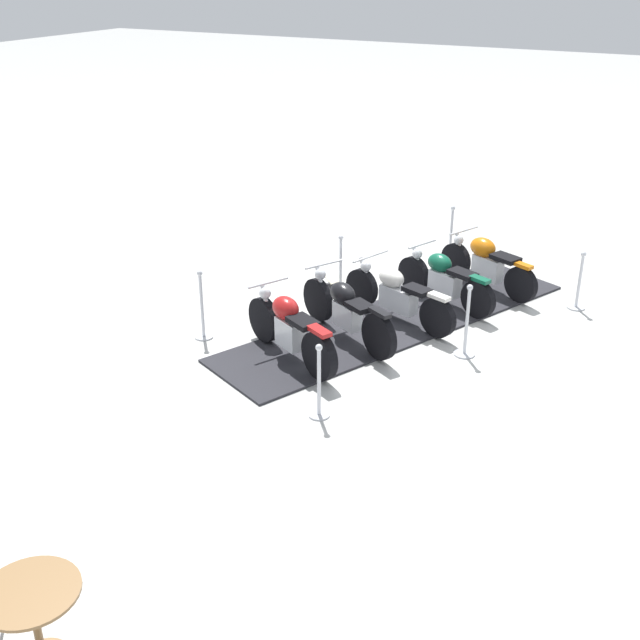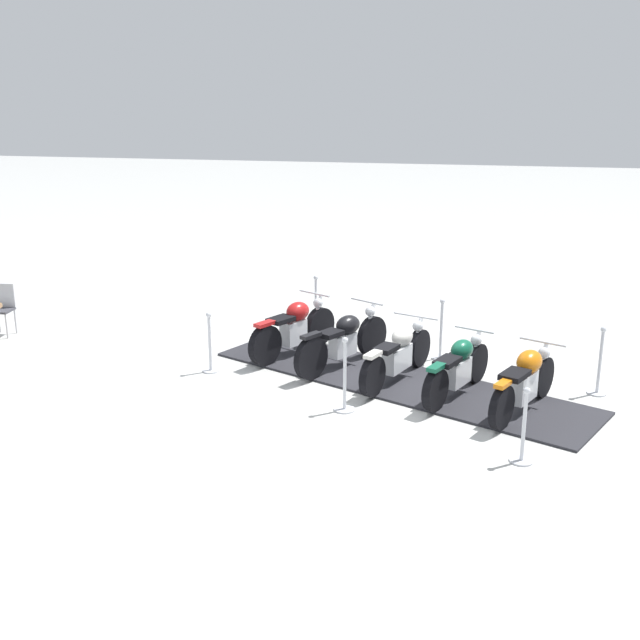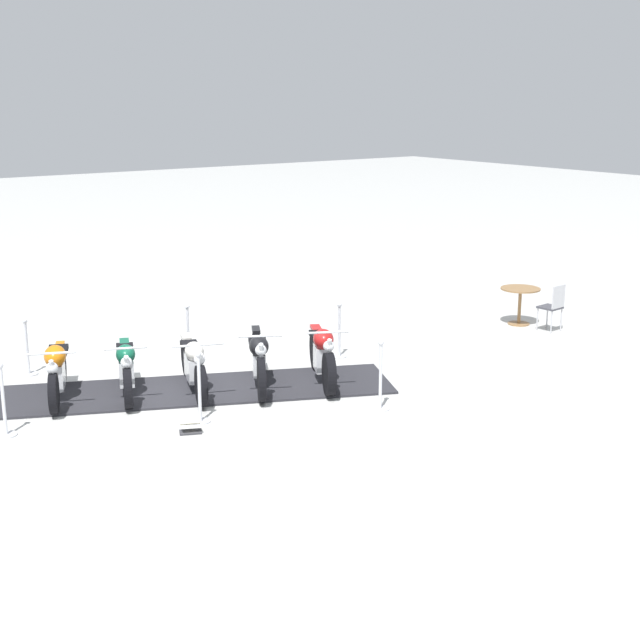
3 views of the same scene
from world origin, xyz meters
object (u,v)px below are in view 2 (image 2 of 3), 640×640
Objects in this scene: motorcycle_maroon at (294,328)px; stanchion_right_mid at (441,338)px; stanchion_right_front at (599,371)px; motorcycle_forest at (458,367)px; stanchion_right_rear at (316,311)px; motorcycle_black at (344,339)px; stanchion_left_rear at (210,350)px; cafe_chair_near_table at (3,306)px; motorcycle_copper at (525,380)px; stanchion_left_mid at (345,386)px; stanchion_left_front at (523,437)px; info_placard at (459,351)px; motorcycle_cream at (398,354)px.

stanchion_right_mid is at bearing -53.54° from motorcycle_maroon.
stanchion_right_front is 1.00× the size of stanchion_right_mid.
motorcycle_forest is 1.75× the size of stanchion_right_rear.
stanchion_left_rear is at bearing 135.90° from motorcycle_black.
cafe_chair_near_table is at bearing 103.70° from motorcycle_forest.
stanchion_right_rear is at bearing 65.73° from stanchion_left_rear.
motorcycle_copper is 2.57m from stanchion_right_mid.
stanchion_right_front is at bearing -24.27° from stanchion_right_mid.
stanchion_left_mid is 2.75m from stanchion_left_front.
motorcycle_maroon is at bearing -90.97° from stanchion_right_rear.
cafe_chair_near_table is (-8.64, -0.73, 0.50)m from info_placard.
motorcycle_forest is at bearing 29.90° from stanchion_left_mid.
stanchion_left_front is at bearing -52.09° from stanchion_right_rear.
stanchion_right_rear reaches higher than motorcycle_forest.
stanchion_left_front is 4.21m from info_placard.
stanchion_right_rear is (-3.88, 3.30, -0.11)m from motorcycle_copper.
cafe_chair_near_table is at bearing 160.82° from stanchion_left_front.
stanchion_left_rear is 0.91× the size of stanchion_left_mid.
stanchion_left_front is (0.93, -2.04, -0.14)m from motorcycle_forest.
motorcycle_black is 2.11× the size of cafe_chair_near_table.
motorcycle_black is 1.85× the size of stanchion_right_rear.
info_placard is (-1.05, 2.47, -0.45)m from motorcycle_copper.
motorcycle_copper is 5.29× the size of info_placard.
motorcycle_maroon is at bearing 85.77° from motorcycle_cream.
cafe_chair_near_table reaches higher than info_placard.
cafe_chair_near_table reaches higher than motorcycle_copper.
stanchion_left_rear reaches higher than motorcycle_forest.
motorcycle_forest reaches higher than motorcycle_copper.
stanchion_right_mid is (1.55, 0.85, -0.13)m from motorcycle_black.
stanchion_right_front reaches higher than motorcycle_forest.
stanchion_right_rear is (1.19, 2.65, 0.03)m from stanchion_left_rear.
stanchion_right_mid is (2.54, 0.42, -0.14)m from motorcycle_maroon.
stanchion_right_front is (5.05, -0.71, -0.15)m from motorcycle_maroon.
stanchion_left_rear is 1.05× the size of cafe_chair_near_table.
stanchion_right_rear is at bearing 127.91° from stanchion_left_front.
stanchion_right_front is 2.63m from info_placard.
motorcycle_black is at bearing 17.16° from stanchion_left_rear.
motorcycle_copper is 1.62m from stanchion_left_front.
stanchion_left_rear is (-1.17, -1.09, -0.15)m from motorcycle_maroon.
motorcycle_black is 2.06× the size of stanchion_left_front.
motorcycle_copper is 9.84m from cafe_chair_near_table.
motorcycle_black is (-2.92, 1.32, 0.00)m from motorcycle_copper.
info_placard is at bearing 62.78° from stanchion_left_mid.
motorcycle_cream is 2.14m from motorcycle_maroon.
stanchion_right_rear is at bearing 99.48° from cafe_chair_near_table.
motorcycle_forest is 1.90× the size of stanchion_left_rear.
stanchion_right_mid is (3.70, 1.52, 0.01)m from stanchion_left_rear.
stanchion_right_rear is (0.03, 1.56, -0.12)m from motorcycle_maroon.
motorcycle_maroon is 1.91× the size of stanchion_left_rear.
stanchion_right_rear is at bearing -172.15° from info_placard.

